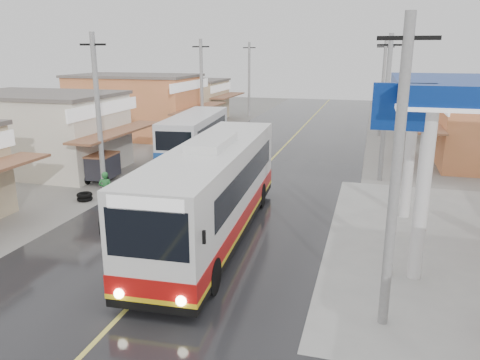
{
  "coord_description": "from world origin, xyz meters",
  "views": [
    {
      "loc": [
        6.33,
        -11.79,
        7.13
      ],
      "look_at": [
        0.92,
        7.32,
        1.61
      ],
      "focal_mm": 35.0,
      "sensor_mm": 36.0,
      "label": 1
    }
  ],
  "objects": [
    {
      "name": "coach_bus",
      "position": [
        0.62,
        4.59,
        1.9
      ],
      "size": [
        3.5,
        12.76,
        3.94
      ],
      "rotation": [
        0.0,
        0.0,
        0.06
      ],
      "color": "silver",
      "rests_on": "road"
    },
    {
      "name": "ground",
      "position": [
        0.0,
        0.0,
        0.0
      ],
      "size": [
        120.0,
        120.0,
        0.0
      ],
      "primitive_type": "plane",
      "color": "slate",
      "rests_on": "ground"
    },
    {
      "name": "second_bus",
      "position": [
        -4.88,
        16.85,
        1.64
      ],
      "size": [
        3.38,
        9.38,
        3.05
      ],
      "rotation": [
        0.0,
        0.0,
        0.1
      ],
      "color": "silver",
      "rests_on": "road"
    },
    {
      "name": "tricycle_near",
      "position": [
        -7.93,
        10.44,
        0.92
      ],
      "size": [
        1.52,
        2.1,
        1.6
      ],
      "rotation": [
        0.0,
        0.0,
        0.07
      ],
      "color": "#26262D",
      "rests_on": "ground"
    },
    {
      "name": "shopfronts_left",
      "position": [
        -13.0,
        18.0,
        0.0
      ],
      "size": [
        11.0,
        44.0,
        5.2
      ],
      "primitive_type": null,
      "color": "tan",
      "rests_on": "ground"
    },
    {
      "name": "cyclist",
      "position": [
        -4.74,
        5.74,
        0.66
      ],
      "size": [
        1.2,
        1.99,
        2.02
      ],
      "rotation": [
        0.0,
        0.0,
        0.31
      ],
      "color": "black",
      "rests_on": "ground"
    },
    {
      "name": "utility_poles_left",
      "position": [
        -7.0,
        16.0,
        0.0
      ],
      "size": [
        1.6,
        50.0,
        8.0
      ],
      "primitive_type": null,
      "color": "gray",
      "rests_on": "ground"
    },
    {
      "name": "utility_poles_right",
      "position": [
        7.0,
        15.0,
        0.0
      ],
      "size": [
        1.6,
        36.0,
        8.0
      ],
      "primitive_type": null,
      "color": "gray",
      "rests_on": "ground"
    },
    {
      "name": "tyre_stack",
      "position": [
        -6.98,
        7.19,
        0.19
      ],
      "size": [
        0.76,
        0.76,
        0.39
      ],
      "color": "black",
      "rests_on": "ground"
    },
    {
      "name": "road",
      "position": [
        0.0,
        15.0,
        0.01
      ],
      "size": [
        12.0,
        90.0,
        0.02
      ],
      "primitive_type": "cube",
      "color": "black",
      "rests_on": "ground"
    },
    {
      "name": "centre_line",
      "position": [
        0.0,
        15.0,
        0.02
      ],
      "size": [
        0.15,
        90.0,
        0.01
      ],
      "primitive_type": "cube",
      "color": "#D8CC4C",
      "rests_on": "road"
    }
  ]
}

